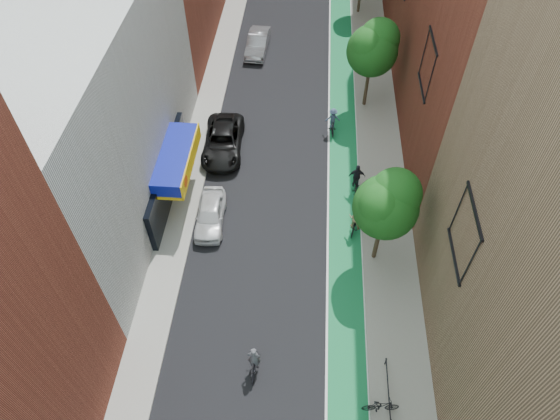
% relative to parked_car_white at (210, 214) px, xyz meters
% --- Properties ---
extents(bike_lane, '(2.00, 68.00, 0.01)m').
position_rel_parked_car_white_xyz_m(bike_lane, '(8.04, 14.01, -0.69)').
color(bike_lane, '#167C40').
rests_on(bike_lane, ground).
extents(sidewalk_left, '(2.00, 68.00, 0.15)m').
position_rel_parked_car_white_xyz_m(sidewalk_left, '(-1.96, 14.01, -0.62)').
color(sidewalk_left, gray).
rests_on(sidewalk_left, ground).
extents(sidewalk_right, '(3.00, 68.00, 0.15)m').
position_rel_parked_car_white_xyz_m(sidewalk_right, '(10.54, 14.01, -0.62)').
color(sidewalk_right, gray).
rests_on(sidewalk_right, ground).
extents(building_left_white, '(8.00, 20.00, 12.00)m').
position_rel_parked_car_white_xyz_m(building_left_white, '(-6.96, 2.01, 5.30)').
color(building_left_white, silver).
rests_on(building_left_white, ground).
extents(tree_near, '(3.40, 3.36, 6.42)m').
position_rel_parked_car_white_xyz_m(tree_near, '(9.69, -1.97, 3.96)').
color(tree_near, '#332619').
rests_on(tree_near, ground).
extents(tree_mid, '(3.55, 3.53, 6.74)m').
position_rel_parked_car_white_xyz_m(tree_mid, '(9.69, 12.03, 4.19)').
color(tree_mid, '#332619').
rests_on(tree_mid, ground).
extents(parked_car_white, '(1.83, 4.17, 1.40)m').
position_rel_parked_car_white_xyz_m(parked_car_white, '(0.00, 0.00, 0.00)').
color(parked_car_white, silver).
rests_on(parked_car_white, ground).
extents(parked_car_black, '(2.78, 5.63, 1.54)m').
position_rel_parked_car_white_xyz_m(parked_car_black, '(-0.15, 6.41, 0.07)').
color(parked_car_black, black).
rests_on(parked_car_black, ground).
extents(parked_car_silver, '(1.85, 4.67, 1.51)m').
position_rel_parked_car_white_xyz_m(parked_car_silver, '(0.97, 18.88, 0.06)').
color(parked_car_silver, '#92959A').
rests_on(parked_car_silver, ground).
extents(cyclist_lead, '(0.63, 1.70, 2.06)m').
position_rel_parked_car_white_xyz_m(cyclist_lead, '(3.57, -9.04, -0.00)').
color(cyclist_lead, black).
rests_on(cyclist_lead, ground).
extents(cyclist_lane_near, '(0.93, 1.57, 1.98)m').
position_rel_parked_car_white_xyz_m(cyclist_lane_near, '(8.56, -0.08, 0.17)').
color(cyclist_lane_near, black).
rests_on(cyclist_lane_near, ground).
extents(cyclist_lane_mid, '(1.02, 1.90, 2.08)m').
position_rel_parked_car_white_xyz_m(cyclist_lane_mid, '(8.74, 3.21, 0.07)').
color(cyclist_lane_mid, black).
rests_on(cyclist_lane_mid, ground).
extents(cyclist_lane_far, '(1.07, 1.83, 1.93)m').
position_rel_parked_car_white_xyz_m(cyclist_lane_far, '(7.24, 8.85, 0.14)').
color(cyclist_lane_far, black).
rests_on(cyclist_lane_far, ground).
extents(parked_bike_mid, '(1.75, 0.64, 1.03)m').
position_rel_parked_car_white_xyz_m(parked_bike_mid, '(9.44, -10.61, -0.03)').
color(parked_bike_mid, black).
rests_on(parked_bike_mid, sidewalk_right).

